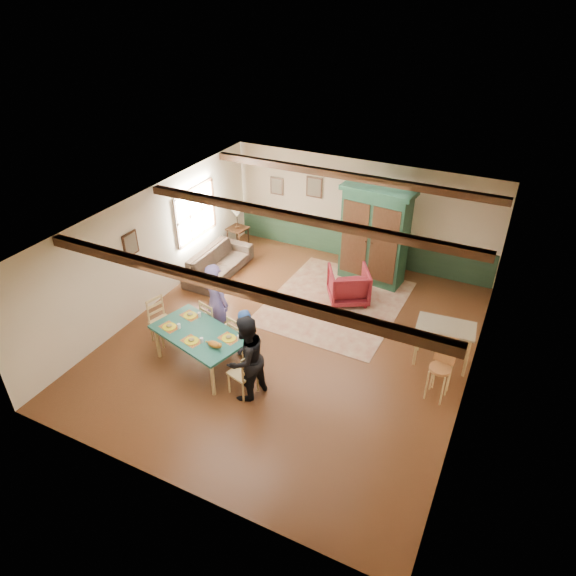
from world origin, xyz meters
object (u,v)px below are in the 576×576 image
at_px(person_man, 216,302).
at_px(cat, 214,344).
at_px(dining_chair_far_left, 214,320).
at_px(sofa, 218,262).
at_px(dining_chair_end_right, 243,371).
at_px(counter_table, 443,344).
at_px(dining_chair_end_left, 163,321).
at_px(bar_stool_right, 439,374).
at_px(person_woman, 246,358).
at_px(armoire, 374,236).
at_px(bar_stool_left, 444,364).
at_px(table_lamp, 237,219).
at_px(dining_chair_far_right, 242,336).
at_px(armchair, 348,285).
at_px(dining_table, 200,349).
at_px(end_table, 238,238).
at_px(person_child, 245,333).

relative_size(person_man, cat, 4.79).
bearing_deg(person_man, dining_chair_far_left, 90.00).
relative_size(cat, sofa, 0.17).
distance_m(dining_chair_end_right, counter_table, 3.90).
height_order(dining_chair_end_left, bar_stool_right, bar_stool_right).
bearing_deg(person_woman, armoire, -172.95).
relative_size(dining_chair_end_left, bar_stool_left, 0.97).
relative_size(table_lamp, bar_stool_left, 0.55).
bearing_deg(dining_chair_far_left, dining_chair_end_right, 155.08).
xyz_separation_m(person_woman, cat, (-0.72, 0.09, 0.02)).
bearing_deg(person_woman, dining_chair_far_left, -113.57).
distance_m(dining_chair_far_right, table_lamp, 4.75).
xyz_separation_m(dining_chair_end_left, armchair, (2.89, 3.12, -0.07)).
height_order(armoire, counter_table, armoire).
xyz_separation_m(dining_chair_end_right, person_woman, (0.10, -0.03, 0.36)).
xyz_separation_m(armoire, bar_stool_left, (2.41, -3.12, -0.71)).
xyz_separation_m(dining_table, person_woman, (1.23, -0.33, 0.46)).
height_order(cat, table_lamp, table_lamp).
distance_m(person_woman, end_table, 5.90).
xyz_separation_m(dining_table, sofa, (-1.63, 3.17, -0.07)).
relative_size(person_man, table_lamp, 3.20).
bearing_deg(cat, bar_stool_right, 34.68).
bearing_deg(dining_chair_end_left, sofa, 25.12).
bearing_deg(person_child, dining_chair_far_right, 90.00).
relative_size(cat, counter_table, 0.34).
distance_m(person_woman, armchair, 3.82).
xyz_separation_m(dining_chair_far_right, bar_stool_left, (3.75, 0.87, 0.02)).
height_order(end_table, bar_stool_left, bar_stool_left).
xyz_separation_m(cat, armoire, (1.42, 4.84, 0.35)).
relative_size(armchair, counter_table, 0.84).
bearing_deg(bar_stool_right, table_lamp, 157.18).
bearing_deg(dining_chair_end_left, person_man, -43.15).
xyz_separation_m(dining_chair_far_left, armoire, (2.13, 3.78, 0.72)).
height_order(dining_chair_far_left, end_table, dining_chair_far_left).
height_order(dining_chair_far_right, dining_chair_end_right, same).
distance_m(person_child, table_lamp, 4.70).
xyz_separation_m(person_man, bar_stool_left, (4.52, 0.58, -0.38)).
bearing_deg(bar_stool_left, cat, -163.18).
height_order(dining_chair_end_right, counter_table, dining_chair_end_right).
bearing_deg(bar_stool_right, person_child, -166.92).
xyz_separation_m(dining_chair_end_left, armoire, (3.06, 4.29, 0.72)).
height_order(dining_table, person_child, person_child).
bearing_deg(person_child, dining_chair_end_left, 27.30).
bearing_deg(bar_stool_left, dining_chair_far_left, -179.12).
relative_size(person_man, person_child, 1.72).
distance_m(armoire, end_table, 3.96).
distance_m(dining_chair_far_right, bar_stool_left, 3.85).
bearing_deg(bar_stool_left, person_woman, -157.21).
xyz_separation_m(dining_chair_end_right, person_child, (-0.52, 0.99, 0.03)).
bearing_deg(sofa, person_woman, -141.12).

